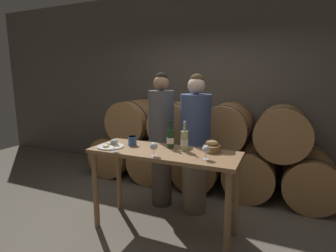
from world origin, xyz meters
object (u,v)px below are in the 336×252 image
(wine_bottle_white, at_px, (184,141))
(bread_basket, at_px, (212,147))
(tasting_table, at_px, (164,164))
(wine_glass_left, at_px, (154,146))
(person_left, at_px, (161,139))
(wine_bottle_red, at_px, (170,139))
(cheese_plate, at_px, (111,146))
(person_right, at_px, (195,144))
(blue_crock, at_px, (132,140))
(wine_glass_far_left, at_px, (114,143))
(wine_glass_center, at_px, (206,150))

(wine_bottle_white, distance_m, bread_basket, 0.30)
(tasting_table, relative_size, wine_glass_left, 11.53)
(person_left, bearing_deg, wine_bottle_red, -54.73)
(wine_bottle_white, xyz_separation_m, cheese_plate, (-0.82, -0.20, -0.10))
(person_right, height_order, blue_crock, person_right)
(blue_crock, bearing_deg, person_left, 76.78)
(wine_glass_far_left, relative_size, wine_glass_center, 1.00)
(wine_glass_center, bearing_deg, person_left, 138.75)
(person_left, distance_m, wine_glass_center, 1.07)
(person_right, distance_m, blue_crock, 0.80)
(wine_glass_left, height_order, wine_glass_center, same)
(wine_bottle_red, distance_m, wine_bottle_white, 0.19)
(person_left, height_order, blue_crock, person_left)
(person_right, xyz_separation_m, wine_glass_far_left, (-0.63, -0.83, 0.15))
(cheese_plate, bearing_deg, person_left, 65.69)
(wine_bottle_red, height_order, wine_bottle_white, wine_bottle_white)
(wine_bottle_white, bearing_deg, wine_glass_far_left, -153.17)
(tasting_table, height_order, person_left, person_left)
(tasting_table, relative_size, person_left, 0.91)
(wine_bottle_white, xyz_separation_m, wine_glass_far_left, (-0.66, -0.34, -0.01))
(wine_bottle_red, bearing_deg, wine_glass_far_left, -141.88)
(bread_basket, bearing_deg, wine_bottle_red, -175.90)
(wine_glass_left, bearing_deg, cheese_plate, 169.93)
(blue_crock, distance_m, wine_glass_left, 0.50)
(bread_basket, bearing_deg, person_right, 127.07)
(tasting_table, relative_size, blue_crock, 14.99)
(wine_bottle_red, relative_size, wine_glass_left, 2.23)
(wine_bottle_red, xyz_separation_m, wine_glass_left, (-0.03, -0.34, -0.01))
(person_left, distance_m, cheese_plate, 0.76)
(blue_crock, xyz_separation_m, wine_glass_far_left, (-0.04, -0.30, 0.04))
(wine_glass_left, xyz_separation_m, wine_glass_center, (0.51, 0.10, 0.00))
(person_left, height_order, bread_basket, person_left)
(person_right, bearing_deg, wine_glass_far_left, -127.03)
(wine_glass_center, bearing_deg, cheese_plate, 179.56)
(tasting_table, xyz_separation_m, wine_glass_left, (-0.01, -0.21, 0.25))
(person_right, distance_m, wine_glass_far_left, 1.05)
(tasting_table, bearing_deg, person_right, 74.03)
(person_right, xyz_separation_m, cheese_plate, (-0.78, -0.69, 0.06))
(wine_glass_far_left, bearing_deg, blue_crock, 83.07)
(bread_basket, distance_m, wine_glass_center, 0.28)
(wine_glass_left, relative_size, wine_glass_center, 1.00)
(wine_bottle_red, xyz_separation_m, cheese_plate, (-0.63, -0.24, -0.10))
(blue_crock, relative_size, wine_glass_left, 0.77)
(person_left, xyz_separation_m, wine_bottle_red, (0.32, -0.45, 0.13))
(cheese_plate, bearing_deg, wine_glass_far_left, -42.83)
(person_left, relative_size, person_right, 1.01)
(bread_basket, bearing_deg, blue_crock, -173.29)
(person_left, distance_m, wine_bottle_white, 0.72)
(bread_basket, bearing_deg, person_left, 151.81)
(blue_crock, distance_m, wine_glass_far_left, 0.31)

